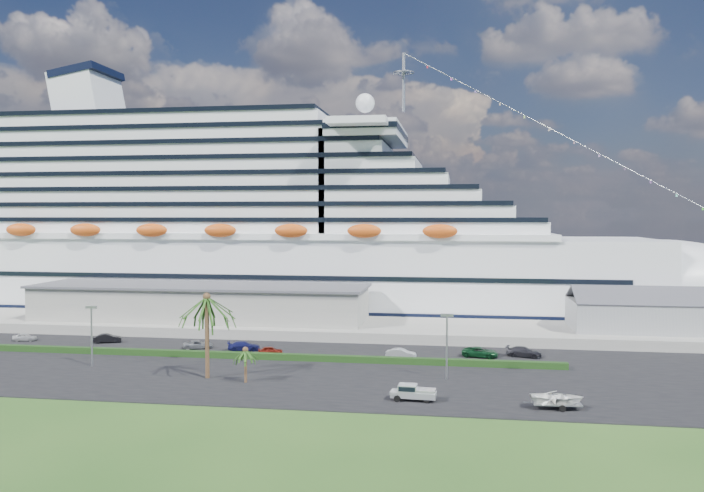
% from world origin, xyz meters
% --- Properties ---
extents(ground, '(420.00, 420.00, 0.00)m').
position_xyz_m(ground, '(0.00, 0.00, 0.00)').
color(ground, '#244A18').
rests_on(ground, ground).
extents(asphalt_lot, '(140.00, 38.00, 0.12)m').
position_xyz_m(asphalt_lot, '(0.00, 11.00, 0.06)').
color(asphalt_lot, black).
rests_on(asphalt_lot, ground).
extents(wharf, '(240.00, 20.00, 1.80)m').
position_xyz_m(wharf, '(0.00, 40.00, 0.90)').
color(wharf, gray).
rests_on(wharf, ground).
extents(water, '(420.00, 160.00, 0.02)m').
position_xyz_m(water, '(0.00, 130.00, 0.01)').
color(water, black).
rests_on(water, ground).
extents(cruise_ship, '(191.00, 38.00, 54.00)m').
position_xyz_m(cruise_ship, '(-21.53, 64.00, 16.69)').
color(cruise_ship, silver).
rests_on(cruise_ship, ground).
extents(terminal_building, '(61.00, 15.00, 6.30)m').
position_xyz_m(terminal_building, '(-25.00, 40.00, 5.01)').
color(terminal_building, gray).
rests_on(terminal_building, wharf).
extents(port_shed, '(24.00, 12.31, 7.37)m').
position_xyz_m(port_shed, '(52.00, 40.00, 4.40)').
color(port_shed, gray).
rests_on(port_shed, wharf).
extents(hedge, '(88.00, 1.10, 0.90)m').
position_xyz_m(hedge, '(-8.00, 16.00, 0.57)').
color(hedge, black).
rests_on(hedge, asphalt_lot).
extents(lamp_post_left, '(1.60, 0.35, 8.27)m').
position_xyz_m(lamp_post_left, '(-28.00, 8.00, 5.34)').
color(lamp_post_left, gray).
rests_on(lamp_post_left, asphalt_lot).
extents(lamp_post_right, '(1.60, 0.35, 8.27)m').
position_xyz_m(lamp_post_right, '(20.00, 8.00, 5.34)').
color(lamp_post_right, gray).
rests_on(lamp_post_right, asphalt_lot).
extents(palm_tall, '(8.82, 8.82, 11.13)m').
position_xyz_m(palm_tall, '(-10.00, 4.00, 9.20)').
color(palm_tall, '#47301E').
rests_on(palm_tall, ground).
extents(palm_short, '(3.53, 3.53, 4.56)m').
position_xyz_m(palm_short, '(-4.50, 2.50, 3.67)').
color(palm_short, '#47301E').
rests_on(palm_short, ground).
extents(parked_car_0, '(3.92, 2.14, 1.27)m').
position_xyz_m(parked_car_0, '(-48.87, 23.82, 0.75)').
color(parked_car_0, '#B9B8BB').
rests_on(parked_car_0, asphalt_lot).
extents(parked_car_1, '(4.60, 3.10, 1.44)m').
position_xyz_m(parked_car_1, '(-34.67, 24.43, 0.84)').
color(parked_car_1, black).
rests_on(parked_car_1, asphalt_lot).
extents(parked_car_2, '(5.02, 3.77, 1.27)m').
position_xyz_m(parked_car_2, '(-18.38, 22.12, 0.75)').
color(parked_car_2, gray).
rests_on(parked_car_2, asphalt_lot).
extents(parked_car_3, '(5.24, 3.13, 1.42)m').
position_xyz_m(parked_car_3, '(-10.87, 21.66, 0.83)').
color(parked_car_3, '#171A53').
rests_on(parked_car_3, asphalt_lot).
extents(parked_car_4, '(3.92, 2.51, 1.24)m').
position_xyz_m(parked_car_4, '(-6.04, 19.27, 0.74)').
color(parked_car_4, maroon).
rests_on(parked_car_4, asphalt_lot).
extents(parked_car_5, '(4.45, 2.00, 1.42)m').
position_xyz_m(parked_car_5, '(13.28, 19.61, 0.83)').
color(parked_car_5, '#A1A3A8').
rests_on(parked_car_5, asphalt_lot).
extents(parked_car_6, '(5.59, 3.23, 1.47)m').
position_xyz_m(parked_car_6, '(24.60, 22.25, 0.85)').
color(parked_car_6, '#0E3A1C').
rests_on(parked_car_6, asphalt_lot).
extents(parked_car_7, '(5.45, 3.26, 1.48)m').
position_xyz_m(parked_car_7, '(30.90, 23.39, 0.86)').
color(parked_car_7, '#232329').
rests_on(parked_car_7, asphalt_lot).
extents(pickup_truck, '(5.15, 2.13, 1.78)m').
position_xyz_m(pickup_truck, '(16.41, -2.58, 1.10)').
color(pickup_truck, black).
rests_on(pickup_truck, asphalt_lot).
extents(boat_trailer, '(6.37, 4.23, 1.82)m').
position_xyz_m(boat_trailer, '(31.84, -3.61, 1.32)').
color(boat_trailer, gray).
rests_on(boat_trailer, asphalt_lot).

